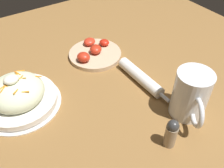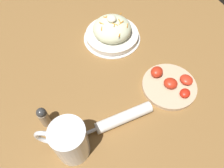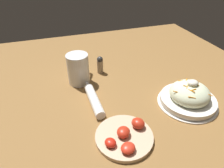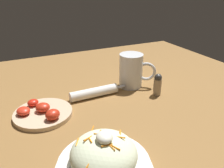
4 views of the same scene
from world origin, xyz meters
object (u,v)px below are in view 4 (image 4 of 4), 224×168
at_px(salad_plate, 104,159).
at_px(napkin_roll, 95,92).
at_px(salt_shaker, 158,84).
at_px(tomato_plate, 42,112).
at_px(beer_mug, 131,72).

height_order(salad_plate, napkin_roll, salad_plate).
xyz_separation_m(salad_plate, napkin_roll, (-0.34, 0.11, -0.02)).
bearing_deg(napkin_roll, salt_shaker, 68.74).
distance_m(salad_plate, tomato_plate, 0.31).
height_order(beer_mug, salt_shaker, beer_mug).
relative_size(napkin_roll, tomato_plate, 1.18).
xyz_separation_m(beer_mug, salt_shaker, (0.11, 0.05, -0.02)).
bearing_deg(napkin_roll, tomato_plate, -75.70).
bearing_deg(salad_plate, beer_mug, 142.75).
relative_size(tomato_plate, salt_shaker, 2.18).
relative_size(salad_plate, salt_shaker, 2.68).
xyz_separation_m(salad_plate, tomato_plate, (-0.29, -0.09, -0.02)).
xyz_separation_m(napkin_roll, tomato_plate, (0.05, -0.20, -0.01)).
relative_size(salad_plate, beer_mug, 1.68).
height_order(salad_plate, salt_shaker, salad_plate).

